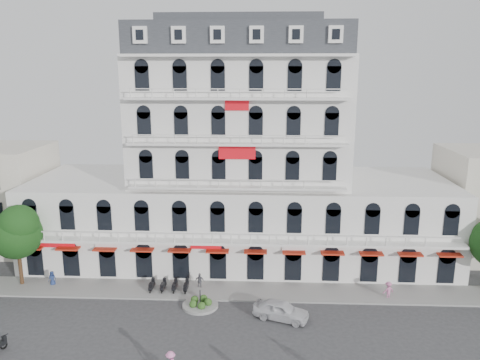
% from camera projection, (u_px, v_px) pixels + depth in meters
% --- Properties ---
extents(ground, '(120.00, 120.00, 0.00)m').
position_uv_depth(ground, '(229.00, 346.00, 35.69)').
color(ground, '#38383A').
rests_on(ground, ground).
extents(sidewalk, '(53.00, 4.00, 0.16)m').
position_uv_depth(sidewalk, '(236.00, 291.00, 44.42)').
color(sidewalk, gray).
rests_on(sidewalk, ground).
extents(main_building, '(45.00, 15.00, 25.80)m').
position_uv_depth(main_building, '(240.00, 170.00, 50.90)').
color(main_building, silver).
rests_on(main_building, ground).
extents(traffic_island, '(3.20, 3.20, 1.60)m').
position_uv_depth(traffic_island, '(200.00, 304.00, 41.59)').
color(traffic_island, gray).
rests_on(traffic_island, ground).
extents(parked_scooter_row, '(4.40, 1.80, 1.10)m').
position_uv_depth(parked_scooter_row, '(169.00, 291.00, 44.52)').
color(parked_scooter_row, black).
rests_on(parked_scooter_row, ground).
extents(tree_west_inner, '(4.76, 4.76, 8.25)m').
position_uv_depth(tree_west_inner, '(17.00, 230.00, 44.52)').
color(tree_west_inner, '#382314').
rests_on(tree_west_inner, ground).
extents(parked_car, '(5.09, 3.37, 1.61)m').
position_uv_depth(parked_car, '(281.00, 310.00, 39.44)').
color(parked_car, silver).
rests_on(parked_car, ground).
extents(pedestrian_left, '(0.77, 0.53, 1.51)m').
position_uv_depth(pedestrian_left, '(52.00, 278.00, 45.53)').
color(pedestrian_left, navy).
rests_on(pedestrian_left, ground).
extents(pedestrian_mid, '(0.96, 0.49, 1.58)m').
position_uv_depth(pedestrian_mid, '(200.00, 281.00, 44.90)').
color(pedestrian_mid, '#5C5B63').
rests_on(pedestrian_mid, ground).
extents(pedestrian_right, '(1.23, 0.98, 1.67)m').
position_uv_depth(pedestrian_right, '(388.00, 290.00, 42.92)').
color(pedestrian_right, '#C46799').
rests_on(pedestrian_right, ground).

